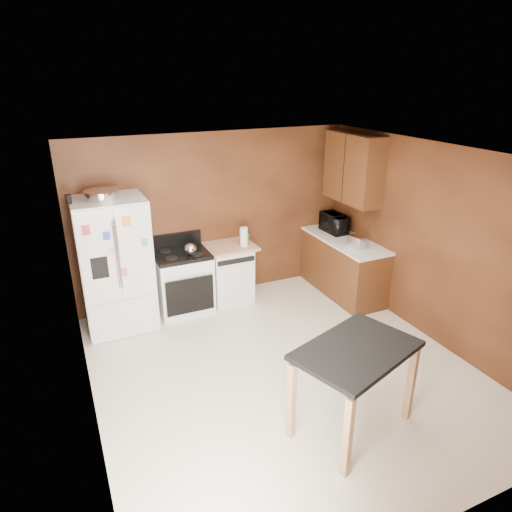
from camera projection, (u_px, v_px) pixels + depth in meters
floor at (283, 370)px, 5.38m from camera, size 4.50×4.50×0.00m
ceiling at (289, 157)px, 4.44m from camera, size 4.50×4.50×0.00m
wall_back at (215, 217)px, 6.80m from camera, size 4.20×0.00×4.20m
wall_front at (446, 401)px, 3.01m from camera, size 4.20×0.00×4.20m
wall_left at (80, 313)px, 4.10m from camera, size 0.00×4.50×4.50m
wall_right at (434, 245)px, 5.71m from camera, size 0.00×4.50×4.50m
roasting_pan at (102, 194)px, 5.66m from camera, size 0.43×0.43×0.11m
pen_cup at (68, 199)px, 5.44m from camera, size 0.07×0.07×0.11m
kettle at (190, 249)px, 6.31m from camera, size 0.17×0.17×0.17m
paper_towel at (244, 237)px, 6.67m from camera, size 0.13×0.13×0.27m
green_canister at (246, 238)px, 6.84m from camera, size 0.14×0.14×0.12m
toaster at (356, 242)px, 6.57m from camera, size 0.20×0.27×0.18m
microwave at (334, 224)px, 7.21m from camera, size 0.34×0.50×0.27m
refrigerator at (115, 265)px, 6.01m from camera, size 0.90×0.80×1.80m
gas_range at (183, 281)px, 6.58m from camera, size 0.76×0.68×1.10m
dishwasher at (229, 273)px, 6.88m from camera, size 0.78×0.63×0.89m
right_cabinets at (346, 237)px, 6.99m from camera, size 0.63×1.58×2.45m
island at (356, 361)px, 4.25m from camera, size 1.33×1.09×0.91m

